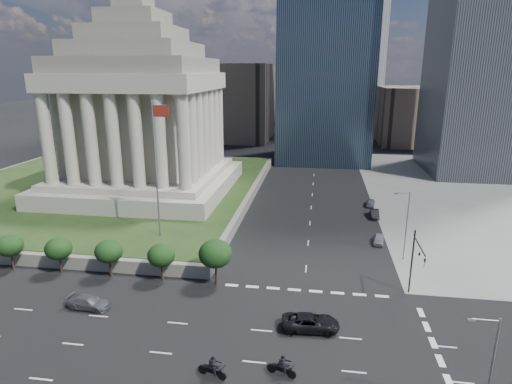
% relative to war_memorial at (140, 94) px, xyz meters
% --- Properties ---
extents(ground, '(500.00, 500.00, 0.00)m').
position_rel_war_memorial_xyz_m(ground, '(34.00, 52.00, -21.40)').
color(ground, black).
rests_on(ground, ground).
extents(plaza_terrace, '(66.00, 70.00, 1.80)m').
position_rel_war_memorial_xyz_m(plaza_terrace, '(-11.00, 2.00, -20.50)').
color(plaza_terrace, slate).
rests_on(plaza_terrace, ground).
extents(plaza_lawn, '(64.00, 68.00, 0.10)m').
position_rel_war_memorial_xyz_m(plaza_lawn, '(-11.00, 2.00, -19.55)').
color(plaza_lawn, '#1E3415').
rests_on(plaza_lawn, plaza_terrace).
extents(war_memorial, '(34.00, 34.00, 39.00)m').
position_rel_war_memorial_xyz_m(war_memorial, '(0.00, 0.00, 0.00)').
color(war_memorial, '#A69C8B').
rests_on(war_memorial, plaza_lawn).
extents(flagpole, '(2.52, 0.24, 20.00)m').
position_rel_war_memorial_xyz_m(flagpole, '(12.17, -24.00, -8.29)').
color(flagpole, slate).
rests_on(flagpole, plaza_lawn).
extents(tree_row, '(53.00, 4.00, 6.00)m').
position_rel_war_memorial_xyz_m(tree_row, '(-1.50, -34.00, -18.40)').
color(tree_row, black).
rests_on(tree_row, ground).
extents(midrise_glass, '(26.00, 26.00, 60.00)m').
position_rel_war_memorial_xyz_m(midrise_glass, '(36.00, 47.00, 8.60)').
color(midrise_glass, black).
rests_on(midrise_glass, ground).
extents(building_filler_ne, '(20.00, 30.00, 20.00)m').
position_rel_war_memorial_xyz_m(building_filler_ne, '(66.00, 82.00, -11.40)').
color(building_filler_ne, brown).
rests_on(building_filler_ne, ground).
extents(building_filler_nw, '(24.00, 30.00, 28.00)m').
position_rel_war_memorial_xyz_m(building_filler_nw, '(4.00, 82.00, -7.40)').
color(building_filler_nw, brown).
rests_on(building_filler_nw, ground).
extents(traffic_signal_ne, '(0.30, 5.74, 8.00)m').
position_rel_war_memorial_xyz_m(traffic_signal_ne, '(46.50, -34.30, -16.15)').
color(traffic_signal_ne, black).
rests_on(traffic_signal_ne, ground).
extents(street_lamp_south, '(2.13, 0.22, 10.00)m').
position_rel_war_memorial_xyz_m(street_lamp_south, '(47.33, -54.00, -15.74)').
color(street_lamp_south, slate).
rests_on(street_lamp_south, ground).
extents(street_lamp_north, '(2.13, 0.22, 10.00)m').
position_rel_war_memorial_xyz_m(street_lamp_north, '(47.33, -23.00, -15.74)').
color(street_lamp_north, slate).
rests_on(street_lamp_north, ground).
extents(pickup_truck, '(6.16, 3.24, 1.65)m').
position_rel_war_memorial_xyz_m(pickup_truck, '(34.96, -42.06, -20.57)').
color(pickup_truck, black).
rests_on(pickup_truck, ground).
extents(suv_grey, '(2.41, 5.09, 1.43)m').
position_rel_war_memorial_xyz_m(suv_grey, '(10.17, -41.60, -20.68)').
color(suv_grey, '#4E5155').
rests_on(suv_grey, ground).
extents(parked_sedan_near, '(2.15, 4.03, 1.30)m').
position_rel_war_memorial_xyz_m(parked_sedan_near, '(44.76, -17.52, -20.75)').
color(parked_sedan_near, '#999BA1').
rests_on(parked_sedan_near, ground).
extents(parked_sedan_mid, '(1.64, 4.36, 1.42)m').
position_rel_war_memorial_xyz_m(parked_sedan_mid, '(45.50, -5.16, -20.69)').
color(parked_sedan_mid, black).
rests_on(parked_sedan_mid, ground).
extents(parked_sedan_far, '(2.12, 4.05, 1.32)m').
position_rel_war_memorial_xyz_m(parked_sedan_far, '(45.50, 1.64, -20.74)').
color(parked_sedan_far, '#595C60').
rests_on(parked_sedan_far, ground).
extents(motorcycle_lead, '(2.87, 1.49, 2.06)m').
position_rel_war_memorial_xyz_m(motorcycle_lead, '(32.63, -49.36, -20.37)').
color(motorcycle_lead, black).
rests_on(motorcycle_lead, ground).
extents(motorcycle_trail, '(2.94, 1.52, 2.11)m').
position_rel_war_memorial_xyz_m(motorcycle_trail, '(26.66, -50.46, -20.34)').
color(motorcycle_trail, black).
rests_on(motorcycle_trail, ground).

